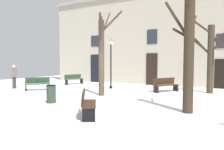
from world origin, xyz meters
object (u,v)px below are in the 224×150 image
at_px(tree_center, 188,52).
at_px(bench_back_to_back_right, 74,79).
at_px(tree_foreground, 211,55).
at_px(tree_near_facade, 102,54).
at_px(bench_back_to_back_left, 165,85).
at_px(bench_by_litter_bin, 88,103).
at_px(streetlamp, 111,58).
at_px(bench_near_lamp, 38,84).
at_px(person_by_shop_door, 14,75).
at_px(litter_bin, 51,94).

xyz_separation_m(tree_center, bench_back_to_back_right, (-10.73, 6.41, -1.88)).
distance_m(tree_foreground, bench_back_to_back_right, 11.30).
height_order(tree_near_facade, tree_foreground, tree_near_facade).
bearing_deg(bench_back_to_back_left, tree_foreground, -43.99).
distance_m(tree_foreground, bench_by_litter_bin, 9.39).
xyz_separation_m(tree_near_facade, tree_foreground, (5.51, 4.12, -0.04)).
xyz_separation_m(tree_foreground, bench_by_litter_bin, (-3.44, -8.52, -1.94)).
height_order(streetlamp, bench_near_lamp, streetlamp).
relative_size(streetlamp, bench_by_litter_bin, 2.41).
relative_size(tree_foreground, streetlamp, 1.26).
distance_m(bench_near_lamp, bench_back_to_back_left, 8.84).
bearing_deg(tree_center, tree_near_facade, 158.44).
xyz_separation_m(tree_foreground, bench_back_to_back_right, (-11.12, 0.26, -1.95)).
bearing_deg(bench_back_to_back_right, bench_back_to_back_left, -80.27).
relative_size(tree_center, bench_near_lamp, 3.03).
bearing_deg(person_by_shop_door, bench_back_to_back_right, -30.89).
bearing_deg(streetlamp, tree_near_facade, -69.88).
distance_m(tree_near_facade, bench_near_lamp, 5.60).
height_order(streetlamp, bench_back_to_back_right, streetlamp).
height_order(tree_foreground, streetlamp, tree_foreground).
height_order(tree_center, streetlamp, tree_center).
bearing_deg(streetlamp, person_by_shop_door, -150.84).
distance_m(tree_foreground, bench_near_lamp, 11.70).
xyz_separation_m(tree_foreground, bench_near_lamp, (-10.74, -4.21, -1.96)).
bearing_deg(bench_near_lamp, bench_by_litter_bin, -78.61).
bearing_deg(bench_back_to_back_left, bench_near_lamp, 144.83).
height_order(tree_near_facade, bench_by_litter_bin, tree_near_facade).
height_order(tree_near_facade, tree_center, tree_near_facade).
xyz_separation_m(litter_bin, person_by_shop_door, (-6.52, 2.82, 0.55)).
bearing_deg(streetlamp, tree_foreground, 7.29).
xyz_separation_m(bench_back_to_back_right, bench_back_to_back_left, (8.48, -0.95, -0.00)).
relative_size(tree_near_facade, tree_center, 1.07).
distance_m(tree_foreground, person_by_shop_door, 13.81).
xyz_separation_m(streetlamp, bench_near_lamp, (-4.04, -3.35, -1.81)).
bearing_deg(person_by_shop_door, litter_bin, -122.05).
bearing_deg(bench_near_lamp, person_by_shop_door, 136.30).
relative_size(streetlamp, person_by_shop_door, 2.10).
bearing_deg(bench_by_litter_bin, bench_back_to_back_right, 8.22).
relative_size(bench_back_to_back_right, bench_back_to_back_left, 0.98).
relative_size(bench_near_lamp, bench_by_litter_bin, 1.01).
bearing_deg(tree_near_facade, streetlamp, 110.12).
relative_size(litter_bin, person_by_shop_door, 0.49).
relative_size(bench_near_lamp, person_by_shop_door, 0.88).
xyz_separation_m(bench_near_lamp, bench_back_to_back_left, (8.10, 3.52, 0.01)).
relative_size(tree_near_facade, tree_foreground, 1.08).
bearing_deg(tree_foreground, bench_near_lamp, -158.60).
relative_size(bench_by_litter_bin, person_by_shop_door, 0.87).
relative_size(tree_near_facade, person_by_shop_door, 2.86).
xyz_separation_m(tree_near_facade, litter_bin, (-1.00, -3.08, -2.02)).
distance_m(tree_center, tree_foreground, 6.16).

